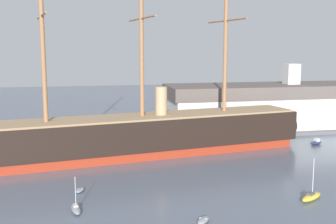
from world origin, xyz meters
name	(u,v)px	position (x,y,z in m)	size (l,w,h in m)	color
tall_ship	(142,134)	(-4.26, 52.41, 3.93)	(74.66, 20.68, 36.12)	maroon
dinghy_near_centre	(203,220)	(-1.78, 20.43, 0.30)	(2.38, 2.64, 0.59)	gray
sailboat_mid_left	(76,209)	(-16.20, 26.71, 0.38)	(1.64, 3.60, 4.52)	gray
sailboat_mid_right	(311,196)	(14.30, 24.62, 0.47)	(4.33, 3.35, 5.59)	gold
dinghy_alongside_bow	(80,190)	(-15.70, 33.99, 0.25)	(1.61, 2.27, 0.49)	gray
sailboat_far_left	(3,156)	(-29.45, 54.80, 0.56)	(1.60, 5.18, 6.72)	gold
motorboat_far_right	(316,142)	(32.30, 53.69, 0.46)	(3.36, 2.33, 1.30)	#1E284C
dockside_warehouse_right	(277,107)	(31.80, 71.29, 5.51)	(58.72, 18.03, 16.02)	#565659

